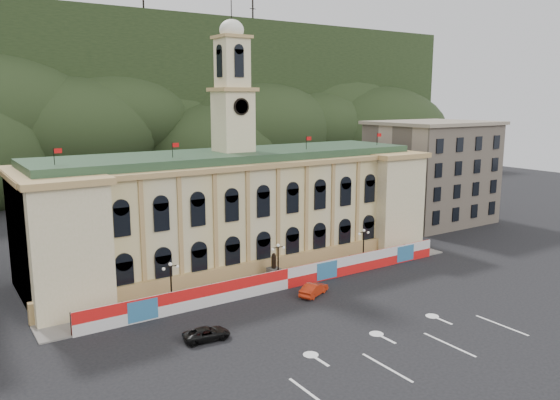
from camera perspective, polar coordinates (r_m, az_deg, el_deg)
ground at (r=55.98m, az=9.68°, el=-13.44°), size 260.00×260.00×0.00m
lane_markings at (r=52.81m, az=13.51°, el=-15.11°), size 26.00×10.00×0.02m
hill_ridge at (r=162.90m, az=-21.17°, el=8.74°), size 230.00×80.00×64.00m
city_hall at (r=75.15m, az=-4.65°, el=-0.82°), size 56.20×17.60×37.10m
side_building_right at (r=104.59m, az=15.52°, el=2.86°), size 21.00×17.00×18.60m
hoarding_fence at (r=66.51m, az=0.77°, el=-8.19°), size 50.00×0.44×2.50m
pavement at (r=68.97m, az=-0.54°, el=-8.53°), size 56.00×5.50×0.16m
statue at (r=68.82m, az=-0.65°, el=-7.60°), size 1.40×1.40×3.72m
lamp_left at (r=61.27m, az=-11.32°, el=-8.27°), size 1.96×0.44×5.15m
lamp_center at (r=67.45m, az=-0.19°, el=-6.30°), size 1.96×0.44×5.15m
lamp_right at (r=75.75m, az=8.72°, el=-4.53°), size 1.96×0.44×5.15m
red_sedan at (r=64.55m, az=3.55°, el=-9.28°), size 4.96×5.68×1.48m
black_suv at (r=53.79m, az=-7.66°, el=-13.68°), size 3.06×4.96×1.25m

